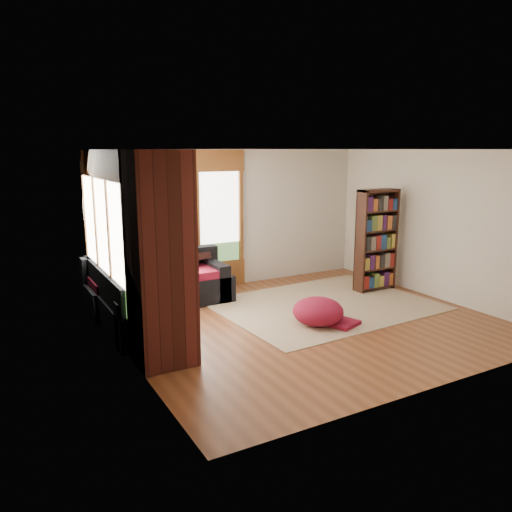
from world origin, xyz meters
name	(u,v)px	position (x,y,z in m)	size (l,w,h in m)	color
floor	(306,321)	(0.00, 0.00, 0.00)	(5.50, 5.50, 0.00)	brown
ceiling	(310,149)	(0.00, 0.00, 2.60)	(5.50, 5.50, 0.00)	white
wall_back	(233,219)	(0.00, 2.50, 1.30)	(5.50, 0.04, 2.60)	silver
wall_front	(444,275)	(0.00, -2.50, 1.30)	(5.50, 0.04, 2.60)	silver
wall_left	(124,258)	(-2.75, 0.00, 1.30)	(0.04, 5.00, 2.60)	silver
wall_right	(437,225)	(2.75, 0.00, 1.30)	(0.04, 5.00, 2.60)	silver
windows_back	(174,221)	(-1.20, 2.47, 1.35)	(2.82, 0.10, 1.90)	brown
windows_left	(104,238)	(-2.72, 1.20, 1.35)	(0.10, 2.62, 1.90)	brown
roller_blind	(92,205)	(-2.69, 2.03, 1.75)	(0.03, 0.72, 0.90)	#708357
brick_chimney	(160,260)	(-2.40, -0.35, 1.30)	(0.70, 0.70, 2.60)	#471914
sectional_sofa	(149,293)	(-1.95, 1.70, 0.30)	(2.20, 2.20, 0.80)	black
area_rug	(325,305)	(0.75, 0.53, 0.01)	(3.52, 2.69, 0.01)	beige
bookshelf	(376,240)	(2.14, 0.85, 0.95)	(0.81, 0.27, 1.89)	#391C13
pouf	(318,311)	(0.07, -0.19, 0.22)	(0.77, 0.77, 0.42)	maroon
dog_tan	(148,263)	(-1.89, 1.85, 0.77)	(0.96, 0.79, 0.47)	olive
dog_brindle	(153,273)	(-1.99, 1.28, 0.74)	(0.45, 0.74, 0.40)	black
throw_pillows	(152,263)	(-1.86, 1.75, 0.78)	(1.98, 1.68, 0.45)	black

